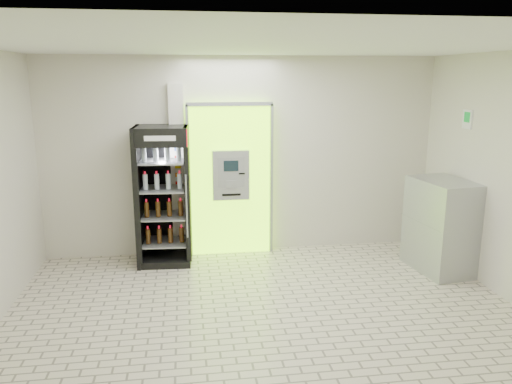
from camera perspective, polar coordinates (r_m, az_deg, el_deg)
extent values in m
plane|color=beige|center=(5.75, 1.53, -14.88)|extent=(6.00, 6.00, 0.00)
plane|color=beige|center=(7.65, -1.55, 4.09)|extent=(6.00, 0.00, 6.00)
plane|color=beige|center=(2.91, 10.15, -11.46)|extent=(6.00, 0.00, 6.00)
plane|color=white|center=(5.09, 1.74, 16.48)|extent=(6.00, 6.00, 0.00)
cube|color=#95FF10|center=(7.63, -2.97, 1.37)|extent=(1.20, 0.12, 2.30)
cube|color=gray|center=(7.41, -3.02, 10.00)|extent=(1.28, 0.04, 0.06)
cube|color=gray|center=(7.53, -7.70, 1.11)|extent=(0.04, 0.04, 2.30)
cube|color=gray|center=(7.64, 1.79, 1.40)|extent=(0.04, 0.04, 2.30)
cube|color=black|center=(7.74, -2.13, -3.40)|extent=(0.62, 0.01, 0.67)
cube|color=black|center=(7.42, -5.64, 7.49)|extent=(0.22, 0.01, 0.18)
cube|color=#9DA0A4|center=(7.50, -2.90, 1.95)|extent=(0.55, 0.12, 0.75)
cube|color=black|center=(7.41, -2.86, 2.99)|extent=(0.22, 0.01, 0.16)
cube|color=gray|center=(7.46, -2.84, 0.87)|extent=(0.16, 0.01, 0.12)
cube|color=black|center=(7.45, -1.63, 2.11)|extent=(0.09, 0.01, 0.02)
cube|color=black|center=(7.50, -2.83, -0.32)|extent=(0.28, 0.01, 0.03)
cube|color=silver|center=(7.59, -8.87, 2.32)|extent=(0.22, 0.10, 2.60)
cube|color=#193FB2|center=(7.48, -8.97, 4.88)|extent=(0.09, 0.01, 0.06)
cube|color=red|center=(7.50, -8.94, 3.90)|extent=(0.09, 0.01, 0.06)
cube|color=yellow|center=(7.52, -8.90, 2.92)|extent=(0.09, 0.01, 0.06)
cube|color=orange|center=(7.54, -8.87, 1.95)|extent=(0.09, 0.01, 0.06)
cube|color=red|center=(7.57, -8.83, 0.98)|extent=(0.09, 0.01, 0.06)
cube|color=black|center=(7.36, -10.53, -0.42)|extent=(0.79, 0.73, 2.01)
cube|color=black|center=(7.67, -10.44, 0.13)|extent=(0.76, 0.10, 2.01)
cube|color=red|center=(6.87, -10.93, 6.04)|extent=(0.74, 0.05, 0.24)
cube|color=white|center=(6.87, -10.94, 6.03)|extent=(0.42, 0.03, 0.07)
cube|color=black|center=(7.64, -10.23, -7.41)|extent=(0.79, 0.73, 0.10)
cylinder|color=gray|center=(7.02, -7.94, -1.65)|extent=(0.03, 0.03, 0.91)
cube|color=gray|center=(7.55, -10.30, -5.62)|extent=(0.67, 0.62, 0.02)
cube|color=gray|center=(7.44, -10.43, -2.68)|extent=(0.67, 0.62, 0.02)
cube|color=gray|center=(7.34, -10.56, 0.35)|extent=(0.67, 0.62, 0.02)
cube|color=gray|center=(7.26, -10.69, 3.45)|extent=(0.67, 0.62, 0.02)
cube|color=#9DA0A4|center=(7.48, 20.44, -3.63)|extent=(0.77, 1.05, 1.30)
cube|color=gray|center=(7.31, 18.21, -3.30)|extent=(0.13, 0.95, 0.01)
cube|color=white|center=(7.50, 23.03, 7.65)|extent=(0.02, 0.22, 0.26)
cube|color=#0B8127|center=(7.49, 22.97, 7.88)|extent=(0.00, 0.14, 0.14)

